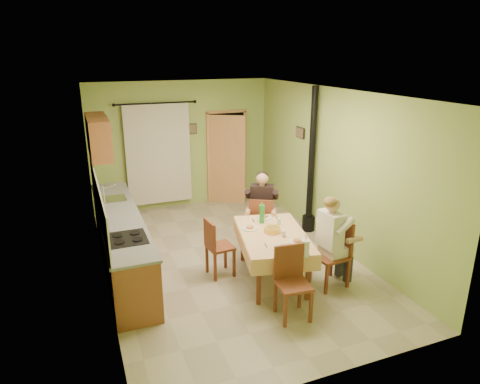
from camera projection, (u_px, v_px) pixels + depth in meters
name	position (u px, v px, depth m)	size (l,w,h in m)	color
floor	(229.00, 259.00, 7.31)	(4.00, 6.00, 0.01)	tan
room_shell	(228.00, 155.00, 6.74)	(4.04, 6.04, 2.82)	#A3C062
kitchen_run	(121.00, 240.00, 6.91)	(0.64, 3.64, 1.56)	brown
upper_cabinets	(98.00, 136.00, 7.57)	(0.35, 1.40, 0.70)	brown
curtain	(159.00, 154.00, 9.28)	(1.70, 0.07, 2.22)	black
doorway	(227.00, 157.00, 9.87)	(0.96, 0.48, 2.15)	black
dining_table	(272.00, 256.00, 6.58)	(1.30, 1.79, 0.76)	#EEB67B
tableware	(276.00, 233.00, 6.36)	(0.69, 1.65, 0.33)	white
chair_far	(261.00, 233.00, 7.62)	(0.57, 0.57, 0.98)	brown
chair_near	(292.00, 297.00, 5.64)	(0.45, 0.45, 0.98)	brown
chair_right	(330.00, 267.00, 6.44)	(0.50, 0.50, 1.03)	brown
chair_left	(219.00, 258.00, 6.72)	(0.42, 0.42, 0.94)	brown
man_far	(262.00, 202.00, 7.45)	(0.65, 0.62, 1.39)	black
man_right	(332.00, 231.00, 6.25)	(0.49, 0.60, 1.39)	silver
stove_flue	(310.00, 181.00, 8.18)	(0.24, 0.24, 2.80)	black
picture_back	(193.00, 129.00, 9.47)	(0.19, 0.03, 0.23)	black
picture_right	(300.00, 133.00, 8.48)	(0.03, 0.31, 0.21)	brown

